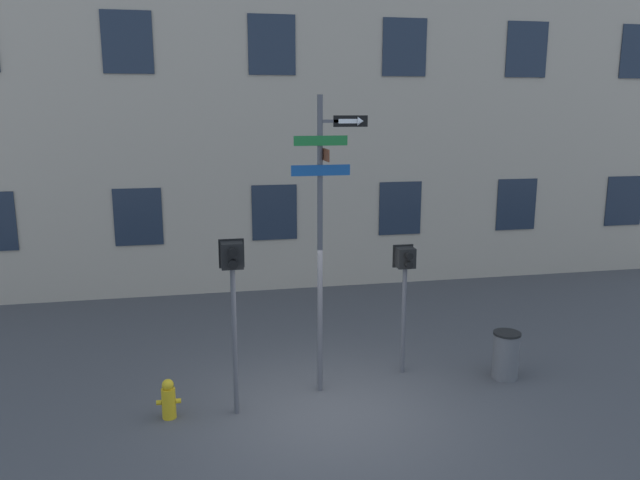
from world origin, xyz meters
TOP-DOWN VIEW (x-y plane):
  - ground_plane at (0.00, 0.00)m, footprint 60.00×60.00m
  - building_facade at (-0.00, 7.24)m, footprint 24.00×0.63m
  - street_sign_pole at (0.04, 0.79)m, footprint 1.25×0.80m
  - pedestrian_signal_left at (-1.49, 0.25)m, footprint 0.39×0.40m
  - pedestrian_signal_right at (1.62, 1.22)m, footprint 0.38×0.40m
  - fire_hydrant at (-2.54, 0.31)m, footprint 0.38×0.22m
  - trash_bin at (3.36, 0.64)m, footprint 0.49×0.49m

SIDE VIEW (x-z plane):
  - ground_plane at x=0.00m, z-range 0.00..0.00m
  - fire_hydrant at x=-2.54m, z-range -0.01..0.64m
  - trash_bin at x=3.36m, z-range 0.00..0.87m
  - pedestrian_signal_right at x=1.62m, z-range 0.68..3.07m
  - pedestrian_signal_left at x=-1.49m, z-range 0.81..3.64m
  - street_sign_pole at x=0.04m, z-range 0.46..5.45m
  - building_facade at x=0.00m, z-range 0.00..12.57m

